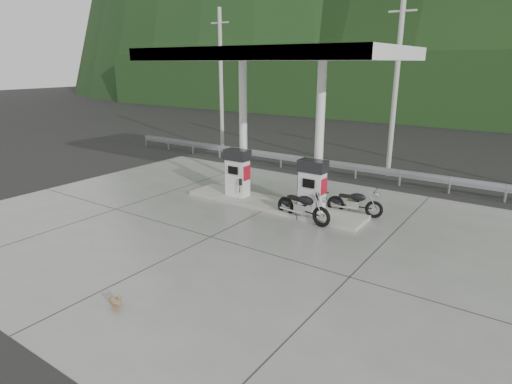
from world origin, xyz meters
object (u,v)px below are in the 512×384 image
Objects in this scene: gas_pump_right at (312,186)px; duck at (115,302)px; motorcycle_left at (303,207)px; gas_pump_left at (237,173)px; motorcycle_right at (355,203)px.

duck is (-0.73, -7.69, -0.89)m from gas_pump_right.
motorcycle_left is 4.68× the size of duck.
gas_pump_right is 7.77m from duck.
gas_pump_left is 4.14× the size of duck.
gas_pump_left reaches higher than motorcycle_right.
gas_pump_left is at bearing 180.00° from gas_pump_right.
gas_pump_right is 0.88× the size of motorcycle_left.
duck is at bearing -86.68° from motorcycle_left.
motorcycle_left is 1.12× the size of motorcycle_right.
gas_pump_right is at bearing 0.00° from gas_pump_left.
gas_pump_right is 0.99× the size of motorcycle_right.
duck is at bearing -72.18° from gas_pump_left.
motorcycle_left is (3.24, -0.69, -0.57)m from gas_pump_left.
gas_pump_left is at bearing 108.81° from duck.
gas_pump_left and gas_pump_right have the same top height.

